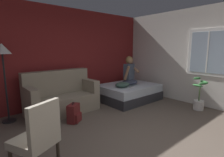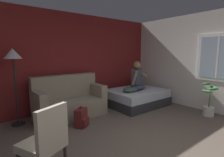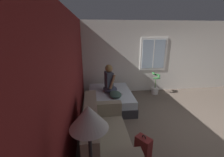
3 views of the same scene
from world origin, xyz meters
The scene contains 11 objects.
ground_plane centered at (0.00, 0.00, 0.00)m, with size 40.00×40.00×0.00m, color brown.
wall_back_accent centered at (0.00, 3.18, 1.35)m, with size 10.60×0.16×2.70m, color maroon.
wall_side_with_window centered at (2.88, 0.00, 1.35)m, with size 0.19×7.59×2.70m.
bed centered at (1.67, 2.19, 0.24)m, with size 1.74×1.37×0.48m.
couch centered at (-0.38, 2.55, 0.39)m, with size 1.71×0.84×1.04m.
person_seated centered at (1.71, 2.21, 0.84)m, with size 0.60×0.54×0.88m.
backpack centered at (-0.45, 1.78, 0.19)m, with size 0.35×0.34×0.46m.
throw_pillow centered at (1.30, 2.09, 0.55)m, with size 0.48×0.36×0.14m, color #385147.
cell_phone centered at (1.44, 1.87, 0.48)m, with size 0.07×0.14×0.01m, color #B7B7BC.
floor_lamp centered at (-1.53, 2.74, 1.43)m, with size 0.36×0.36×1.70m.
potted_plant centered at (2.42, 0.37, 0.30)m, with size 0.39×0.37×0.85m.
Camera 3 is at (-2.71, 2.68, 2.32)m, focal length 24.00 mm.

